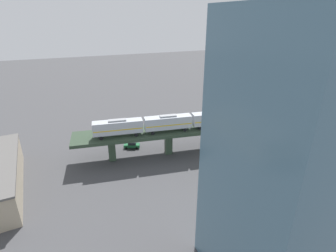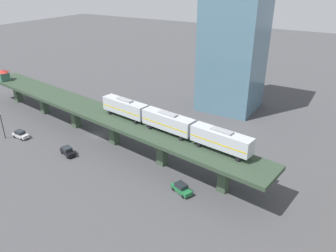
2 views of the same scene
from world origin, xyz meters
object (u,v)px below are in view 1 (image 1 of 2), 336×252
Objects in this scene: delivery_truck at (225,168)px; street_lamp at (262,110)px; street_car_silver at (258,121)px; street_car_green at (132,145)px; subway_train at (168,122)px; office_tower at (290,166)px; street_car_black at (218,128)px.

street_lamp is (24.70, -31.53, 2.35)m from delivery_truck.
street_car_green is at bearing 91.22° from street_car_silver.
office_tower is at bearing -178.80° from subway_train.
subway_train is at bearing 103.57° from street_car_silver.
street_car_silver is at bearing -76.43° from subway_train.
subway_train is 8.46× the size of street_car_silver.
street_car_black is 28.81m from street_car_green.
street_lamp is 0.19× the size of office_tower.
street_lamp is at bearing -86.24° from street_car_green.
street_car_green is 27.30m from delivery_truck.
street_car_green is 0.13× the size of office_tower.
street_car_green is at bearing 37.90° from delivery_truck.
office_tower is (-37.50, -0.78, 8.31)m from subway_train.
delivery_truck reaches higher than street_car_silver.
street_car_green is (8.07, 7.78, -8.76)m from subway_train.
delivery_truck reaches higher than street_car_green.
street_car_black and street_car_silver have the same top height.
street_car_silver is (0.04, -16.41, 0.00)m from street_car_black.
street_car_green is at bearing 91.83° from street_car_black.
street_lamp reaches higher than street_car_black.
street_car_green is at bearing 10.65° from office_tower.
office_tower reaches higher than street_car_green.
office_tower is (-45.57, -8.56, 17.06)m from street_car_green.
street_car_silver is 0.12× the size of office_tower.
street_car_silver is 45.21m from street_car_green.
delivery_truck reaches higher than street_car_black.
delivery_truck is (-13.46, -8.98, -7.93)m from subway_train.
street_car_black is at bearing -23.51° from office_tower.
street_car_black is at bearing -88.17° from street_car_green.
subway_train reaches higher than street_car_black.
street_car_silver is (9.03, -37.42, -8.76)m from subway_train.
delivery_truck is at bearing 151.81° from street_car_black.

